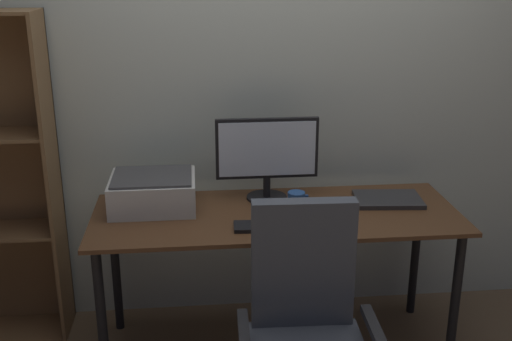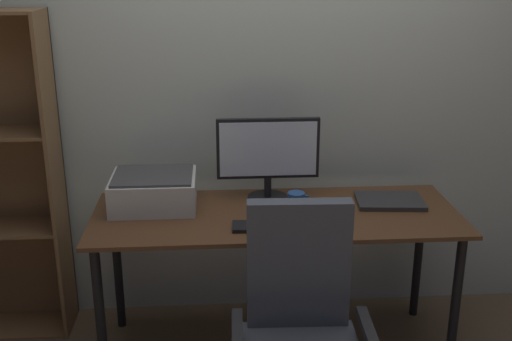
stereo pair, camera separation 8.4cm
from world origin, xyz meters
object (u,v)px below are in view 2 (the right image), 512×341
at_px(desk, 276,229).
at_px(printer, 154,190).
at_px(keyboard, 265,226).
at_px(mouse, 310,225).
at_px(coffee_mug, 296,202).
at_px(monitor, 268,154).
at_px(laptop, 389,201).

distance_m(desk, printer, 0.61).
bearing_deg(keyboard, mouse, -3.14).
bearing_deg(coffee_mug, monitor, 125.67).
bearing_deg(mouse, keyboard, 159.57).
bearing_deg(keyboard, laptop, 24.70).
xyz_separation_m(monitor, printer, (-0.55, -0.06, -0.15)).
xyz_separation_m(desk, laptop, (0.56, 0.09, 0.09)).
relative_size(monitor, mouse, 5.20).
xyz_separation_m(monitor, keyboard, (-0.04, -0.36, -0.23)).
relative_size(desk, laptop, 5.38).
height_order(keyboard, coffee_mug, coffee_mug).
height_order(desk, monitor, monitor).
relative_size(desk, mouse, 17.92).
distance_m(desk, laptop, 0.58).
bearing_deg(monitor, printer, -174.02).
distance_m(desk, keyboard, 0.21).
height_order(keyboard, printer, printer).
relative_size(keyboard, coffee_mug, 2.96).
height_order(monitor, mouse, monitor).
bearing_deg(printer, coffee_mug, -9.27).
height_order(keyboard, laptop, laptop).
distance_m(keyboard, coffee_mug, 0.25).
distance_m(mouse, coffee_mug, 0.21).
distance_m(mouse, printer, 0.78).
relative_size(monitor, coffee_mug, 5.10).
xyz_separation_m(mouse, laptop, (0.43, 0.28, -0.01)).
bearing_deg(mouse, printer, 140.82).
height_order(monitor, laptop, monitor).
distance_m(laptop, printer, 1.14).
xyz_separation_m(desk, keyboard, (-0.07, -0.17, 0.09)).
height_order(desk, laptop, laptop).
relative_size(coffee_mug, printer, 0.24).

